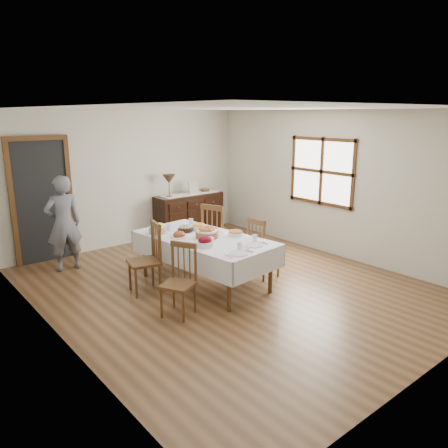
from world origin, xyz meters
TOP-DOWN VIEW (x-y plane):
  - ground at (0.00, 0.00)m, footprint 6.00×6.00m
  - room_shell at (-0.15, 0.42)m, footprint 5.02×6.02m
  - dining_table at (-0.22, 0.30)m, footprint 1.34×2.28m
  - chair_left_near at (-1.07, -0.31)m, footprint 0.52×0.52m
  - chair_left_far at (-1.02, 0.59)m, footprint 0.52×0.52m
  - chair_right_near at (0.66, -0.04)m, footprint 0.40×0.40m
  - chair_right_far at (0.46, 0.85)m, footprint 0.58×0.58m
  - sideboard at (1.20, 2.72)m, footprint 1.48×0.54m
  - person at (-1.60, 2.28)m, footprint 0.55×0.37m
  - bread_basket at (-0.21, 0.25)m, footprint 0.34×0.34m
  - egg_basket at (-0.26, 0.74)m, footprint 0.24×0.24m
  - ham_platter_a at (-0.51, 0.53)m, footprint 0.28×0.28m
  - ham_platter_b at (0.01, 0.38)m, footprint 0.34×0.34m
  - beet_bowl at (-0.50, -0.10)m, footprint 0.22×0.22m
  - carrot_bowl at (-0.02, 0.70)m, footprint 0.24×0.24m
  - pineapple_bowl at (-0.64, 0.93)m, footprint 0.26×0.26m
  - casserole_dish at (0.20, 0.07)m, footprint 0.22×0.22m
  - butter_dish at (-0.33, 0.06)m, footprint 0.15×0.11m
  - setting_left at (-0.31, -0.58)m, footprint 0.43×0.31m
  - setting_right at (0.11, -0.44)m, footprint 0.43×0.31m
  - glass_far_a at (-0.42, 0.96)m, footprint 0.07×0.07m
  - glass_far_b at (0.07, 1.05)m, footprint 0.07×0.07m
  - runner at (1.24, 2.72)m, footprint 1.30×0.35m
  - table_lamp at (0.71, 2.69)m, footprint 0.26×0.26m
  - picture_frame at (1.28, 2.66)m, footprint 0.22×0.08m
  - deco_bowl at (1.65, 2.75)m, footprint 0.20×0.20m

SIDE VIEW (x-z plane):
  - ground at x=0.00m, z-range 0.00..0.00m
  - sideboard at x=1.20m, z-range 0.00..0.89m
  - chair_left_near at x=-1.07m, z-range 0.01..0.94m
  - chair_right_near at x=0.66m, z-range 0.01..0.97m
  - chair_left_far at x=-1.02m, z-range 0.01..1.04m
  - chair_right_far at x=0.46m, z-range 0.01..1.09m
  - dining_table at x=-0.22m, z-range 0.28..1.03m
  - setting_left at x=-0.31m, z-range 0.72..0.82m
  - setting_right at x=0.11m, z-range 0.72..0.82m
  - ham_platter_b at x=0.01m, z-range 0.72..0.83m
  - ham_platter_a at x=-0.51m, z-range 0.72..0.83m
  - butter_dish at x=-0.33m, z-range 0.74..0.81m
  - casserole_dish at x=0.20m, z-range 0.74..0.82m
  - egg_basket at x=-0.26m, z-range 0.73..0.84m
  - carrot_bowl at x=-0.02m, z-range 0.74..0.83m
  - glass_far_b at x=0.07m, z-range 0.74..0.84m
  - glass_far_a at x=-0.42m, z-range 0.74..0.85m
  - pineapple_bowl at x=-0.64m, z-range 0.74..0.88m
  - beet_bowl at x=-0.50m, z-range 0.74..0.89m
  - bread_basket at x=-0.21m, z-range 0.73..0.90m
  - person at x=-1.60m, z-range 0.00..1.69m
  - runner at x=1.24m, z-range 0.89..0.90m
  - deco_bowl at x=1.65m, z-range 0.89..0.95m
  - picture_frame at x=1.28m, z-range 0.89..1.16m
  - table_lamp at x=0.71m, z-range 1.01..1.47m
  - room_shell at x=-0.15m, z-range 0.32..2.97m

